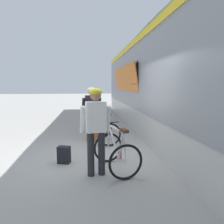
# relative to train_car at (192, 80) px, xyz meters

# --- Properties ---
(ground_plane) EXTENTS (80.00, 80.00, 0.00)m
(ground_plane) POSITION_rel_train_car_xyz_m (-2.95, -1.16, -1.97)
(ground_plane) COLOR #A09E99
(train_car) EXTENTS (3.17, 18.98, 3.88)m
(train_car) POSITION_rel_train_car_xyz_m (0.00, 0.00, 0.00)
(train_car) COLOR gray
(train_car) RESTS_ON ground
(cyclist_near_in_dark) EXTENTS (0.65, 0.39, 1.76)m
(cyclist_near_in_dark) POSITION_rel_train_car_xyz_m (-3.17, 0.27, -0.91)
(cyclist_near_in_dark) COLOR #935B2D
(cyclist_near_in_dark) RESTS_ON ground
(cyclist_far_in_white) EXTENTS (0.64, 0.37, 1.76)m
(cyclist_far_in_white) POSITION_rel_train_car_xyz_m (-3.14, -2.29, -0.91)
(cyclist_far_in_white) COLOR #232328
(cyclist_far_in_white) RESTS_ON ground
(bicycle_near_red) EXTENTS (0.87, 1.17, 0.99)m
(bicycle_near_red) POSITION_rel_train_car_xyz_m (-2.74, 0.20, -1.56)
(bicycle_near_red) COLOR black
(bicycle_near_red) RESTS_ON ground
(bicycle_far_silver) EXTENTS (0.94, 1.21, 0.99)m
(bicycle_far_silver) POSITION_rel_train_car_xyz_m (-2.71, -2.10, -1.56)
(bicycle_far_silver) COLOR black
(bicycle_far_silver) RESTS_ON ground
(backpack_on_platform) EXTENTS (0.32, 0.26, 0.40)m
(backpack_on_platform) POSITION_rel_train_car_xyz_m (-3.87, -1.54, -1.77)
(backpack_on_platform) COLOR black
(backpack_on_platform) RESTS_ON ground
(water_bottle_near_the_bikes) EXTENTS (0.07, 0.07, 0.22)m
(water_bottle_near_the_bikes) POSITION_rel_train_car_xyz_m (-2.52, -1.44, -1.86)
(water_bottle_near_the_bikes) COLOR red
(water_bottle_near_the_bikes) RESTS_ON ground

